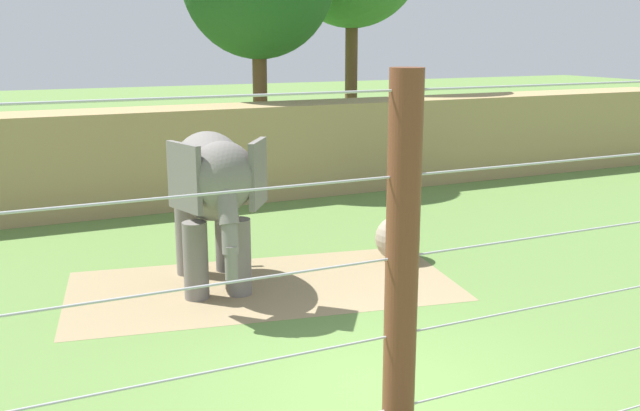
{
  "coord_description": "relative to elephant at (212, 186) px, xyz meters",
  "views": [
    {
      "loc": [
        -4.31,
        -7.39,
        4.4
      ],
      "look_at": [
        1.14,
        4.25,
        1.4
      ],
      "focal_mm": 40.43,
      "sensor_mm": 36.0,
      "label": 1
    }
  ],
  "objects": [
    {
      "name": "enrichment_ball",
      "position": [
        3.85,
        0.09,
        -1.43
      ],
      "size": [
        0.91,
        0.91,
        0.91
      ],
      "primitive_type": "sphere",
      "color": "gray",
      "rests_on": "ground"
    },
    {
      "name": "elephant",
      "position": [
        0.0,
        0.0,
        0.0
      ],
      "size": [
        1.83,
        3.82,
        2.85
      ],
      "color": "slate",
      "rests_on": "ground"
    },
    {
      "name": "embankment_wall",
      "position": [
        0.81,
        6.97,
        -0.59
      ],
      "size": [
        36.0,
        1.8,
        2.59
      ],
      "primitive_type": "cube",
      "color": "tan",
      "rests_on": "ground"
    },
    {
      "name": "dirt_patch",
      "position": [
        0.83,
        -0.24,
        -1.88
      ],
      "size": [
        7.4,
        4.56,
        0.01
      ],
      "primitive_type": "cube",
      "rotation": [
        0.0,
        0.0,
        -0.18
      ],
      "color": "#937F5B",
      "rests_on": "ground"
    },
    {
      "name": "cable_fence",
      "position": [
        0.91,
        -7.27,
        0.21
      ],
      "size": [
        10.84,
        0.27,
        4.19
      ],
      "color": "brown",
      "rests_on": "ground"
    },
    {
      "name": "ground_plane",
      "position": [
        0.81,
        -4.53,
        -1.89
      ],
      "size": [
        120.0,
        120.0,
        0.0
      ],
      "primitive_type": "plane",
      "color": "#5B7F3D"
    }
  ]
}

